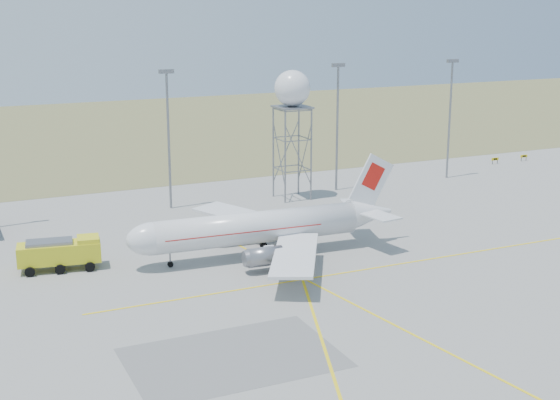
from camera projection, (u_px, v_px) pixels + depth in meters
name	position (u px, v px, depth m)	size (l,w,h in m)	color
ground	(535.00, 387.00, 62.03)	(400.00, 400.00, 0.00)	#A4A39E
grass_strip	(120.00, 131.00, 185.35)	(400.00, 120.00, 0.03)	olive
mast_b	(168.00, 128.00, 113.16)	(2.20, 0.50, 20.50)	slate
mast_c	(337.00, 116.00, 124.49)	(2.20, 0.50, 20.50)	slate
mast_d	(450.00, 109.00, 133.39)	(2.20, 0.50, 20.50)	slate
taxi_sign_near	(495.00, 159.00, 147.73)	(1.60, 0.17, 1.20)	black
taxi_sign_far	(524.00, 156.00, 150.56)	(1.60, 0.17, 1.20)	black
airliner_main	(261.00, 228.00, 93.28)	(34.07, 33.08, 11.59)	silver
radar_tower	(292.00, 127.00, 119.35)	(5.50, 5.50, 19.90)	slate
fire_truck	(62.00, 255.00, 88.94)	(9.58, 4.87, 3.68)	gold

